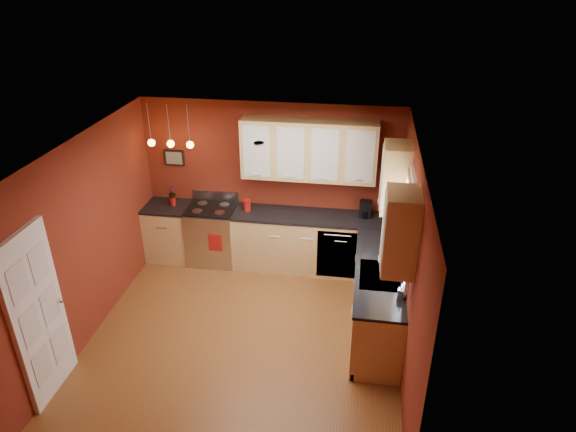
# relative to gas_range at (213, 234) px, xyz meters

# --- Properties ---
(floor) EXTENTS (4.20, 4.20, 0.00)m
(floor) POSITION_rel_gas_range_xyz_m (0.92, -1.80, -0.48)
(floor) COLOR brown
(floor) RESTS_ON ground
(ceiling) EXTENTS (4.00, 4.20, 0.02)m
(ceiling) POSITION_rel_gas_range_xyz_m (0.92, -1.80, 2.12)
(ceiling) COLOR beige
(ceiling) RESTS_ON wall_back
(wall_back) EXTENTS (4.00, 0.02, 2.60)m
(wall_back) POSITION_rel_gas_range_xyz_m (0.92, 0.30, 0.82)
(wall_back) COLOR maroon
(wall_back) RESTS_ON floor
(wall_front) EXTENTS (4.00, 0.02, 2.60)m
(wall_front) POSITION_rel_gas_range_xyz_m (0.92, -3.90, 0.82)
(wall_front) COLOR maroon
(wall_front) RESTS_ON floor
(wall_left) EXTENTS (0.02, 4.20, 2.60)m
(wall_left) POSITION_rel_gas_range_xyz_m (-1.08, -1.80, 0.82)
(wall_left) COLOR maroon
(wall_left) RESTS_ON floor
(wall_right) EXTENTS (0.02, 4.20, 2.60)m
(wall_right) POSITION_rel_gas_range_xyz_m (2.92, -1.80, 0.82)
(wall_right) COLOR maroon
(wall_right) RESTS_ON floor
(base_cabinets_back_left) EXTENTS (0.70, 0.60, 0.90)m
(base_cabinets_back_left) POSITION_rel_gas_range_xyz_m (-0.73, -0.00, -0.03)
(base_cabinets_back_left) COLOR #D8B374
(base_cabinets_back_left) RESTS_ON floor
(base_cabinets_back_right) EXTENTS (2.54, 0.60, 0.90)m
(base_cabinets_back_right) POSITION_rel_gas_range_xyz_m (1.65, -0.00, -0.03)
(base_cabinets_back_right) COLOR #D8B374
(base_cabinets_back_right) RESTS_ON floor
(base_cabinets_right) EXTENTS (0.60, 2.10, 0.90)m
(base_cabinets_right) POSITION_rel_gas_range_xyz_m (2.62, -1.35, -0.03)
(base_cabinets_right) COLOR #D8B374
(base_cabinets_right) RESTS_ON floor
(counter_back_left) EXTENTS (0.70, 0.62, 0.04)m
(counter_back_left) POSITION_rel_gas_range_xyz_m (-0.73, -0.00, 0.44)
(counter_back_left) COLOR black
(counter_back_left) RESTS_ON base_cabinets_back_left
(counter_back_right) EXTENTS (2.54, 0.62, 0.04)m
(counter_back_right) POSITION_rel_gas_range_xyz_m (1.65, -0.00, 0.44)
(counter_back_right) COLOR black
(counter_back_right) RESTS_ON base_cabinets_back_right
(counter_right) EXTENTS (0.62, 2.10, 0.04)m
(counter_right) POSITION_rel_gas_range_xyz_m (2.62, -1.35, 0.44)
(counter_right) COLOR black
(counter_right) RESTS_ON base_cabinets_right
(gas_range) EXTENTS (0.76, 0.64, 1.11)m
(gas_range) POSITION_rel_gas_range_xyz_m (0.00, 0.00, 0.00)
(gas_range) COLOR #B9B8BD
(gas_range) RESTS_ON floor
(dishwasher_front) EXTENTS (0.60, 0.02, 0.80)m
(dishwasher_front) POSITION_rel_gas_range_xyz_m (2.02, -0.29, -0.03)
(dishwasher_front) COLOR #B9B8BD
(dishwasher_front) RESTS_ON base_cabinets_back_right
(sink) EXTENTS (0.50, 0.70, 0.33)m
(sink) POSITION_rel_gas_range_xyz_m (2.62, -1.50, 0.43)
(sink) COLOR gray
(sink) RESTS_ON counter_right
(window) EXTENTS (0.06, 1.02, 1.22)m
(window) POSITION_rel_gas_range_xyz_m (2.89, -1.50, 1.21)
(window) COLOR white
(window) RESTS_ON wall_right
(door_left_wall) EXTENTS (0.12, 0.82, 2.05)m
(door_left_wall) POSITION_rel_gas_range_xyz_m (-1.05, -3.00, 0.54)
(door_left_wall) COLOR white
(door_left_wall) RESTS_ON floor
(upper_cabinets_back) EXTENTS (2.00, 0.35, 0.90)m
(upper_cabinets_back) POSITION_rel_gas_range_xyz_m (1.52, 0.12, 1.47)
(upper_cabinets_back) COLOR #D8B374
(upper_cabinets_back) RESTS_ON wall_back
(upper_cabinets_right) EXTENTS (0.35, 1.95, 0.90)m
(upper_cabinets_right) POSITION_rel_gas_range_xyz_m (2.75, -1.48, 1.47)
(upper_cabinets_right) COLOR #D8B374
(upper_cabinets_right) RESTS_ON wall_right
(wall_picture) EXTENTS (0.32, 0.03, 0.26)m
(wall_picture) POSITION_rel_gas_range_xyz_m (-0.63, 0.28, 1.17)
(wall_picture) COLOR black
(wall_picture) RESTS_ON wall_back
(pendant_lights) EXTENTS (0.71, 0.11, 0.66)m
(pendant_lights) POSITION_rel_gas_range_xyz_m (-0.53, -0.05, 1.53)
(pendant_lights) COLOR gray
(pendant_lights) RESTS_ON ceiling
(red_canister) EXTENTS (0.12, 0.12, 0.19)m
(red_canister) POSITION_rel_gas_range_xyz_m (0.58, 0.02, 0.55)
(red_canister) COLOR maroon
(red_canister) RESTS_ON counter_back_right
(red_vase) EXTENTS (0.09, 0.09, 0.14)m
(red_vase) POSITION_rel_gas_range_xyz_m (-0.63, 0.03, 0.53)
(red_vase) COLOR maroon
(red_vase) RESTS_ON counter_back_left
(flowers) EXTENTS (0.14, 0.14, 0.19)m
(flowers) POSITION_rel_gas_range_xyz_m (-0.63, 0.03, 0.67)
(flowers) COLOR maroon
(flowers) RESTS_ON red_vase
(coffee_maker) EXTENTS (0.19, 0.19, 0.26)m
(coffee_maker) POSITION_rel_gas_range_xyz_m (2.41, 0.08, 0.58)
(coffee_maker) COLOR black
(coffee_maker) RESTS_ON counter_back_right
(soap_pump) EXTENTS (0.10, 0.10, 0.18)m
(soap_pump) POSITION_rel_gas_range_xyz_m (2.86, -1.94, 0.55)
(soap_pump) COLOR silver
(soap_pump) RESTS_ON counter_right
(dish_towel) EXTENTS (0.21, 0.01, 0.29)m
(dish_towel) POSITION_rel_gas_range_xyz_m (0.13, -0.33, 0.04)
(dish_towel) COLOR maroon
(dish_towel) RESTS_ON gas_range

